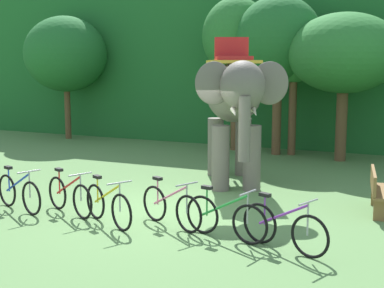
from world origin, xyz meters
The scene contains 15 objects.
ground_plane centered at (0.00, 0.00, 0.00)m, with size 80.00×80.00×0.00m, color #567F47.
foliage_hedge centered at (0.00, 12.19, 3.06)m, with size 36.00×6.00×6.13m, color #1E6028.
tree_center_right centered at (-8.75, 8.19, 3.49)m, with size 3.37×3.37×5.04m.
tree_far_left centered at (-1.38, 8.28, 4.00)m, with size 2.41×2.41×5.42m.
tree_far_right centered at (0.26, 7.91, 3.89)m, with size 2.88×2.88×5.35m.
tree_center_left centered at (0.76, 8.08, 3.60)m, with size 2.11×2.11×4.80m.
tree_right centered at (2.47, 7.59, 3.40)m, with size 3.54×3.54×4.68m.
elephant centered at (0.54, 2.90, 2.20)m, with size 3.04×4.15×3.78m.
bike_blue centered at (-2.75, -1.27, 0.39)m, with size 1.64×0.69×0.92m.
bike_red centered at (-1.63, -1.03, 0.39)m, with size 1.60×0.77×0.92m.
bike_yellow centered at (-0.49, -1.33, 0.39)m, with size 1.54×0.86×0.92m.
bike_pink centered at (0.67, -0.94, 0.39)m, with size 1.59×0.78×0.92m.
bike_green centered at (1.86, -1.18, 0.39)m, with size 1.68×0.57×0.92m.
bike_purple centered at (2.95, -1.32, 0.39)m, with size 1.62×0.73×0.92m.
wooden_bench centered at (4.16, 1.70, 0.48)m, with size 0.61×1.54×0.89m.
Camera 1 is at (5.04, -9.58, 3.04)m, focal length 49.21 mm.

